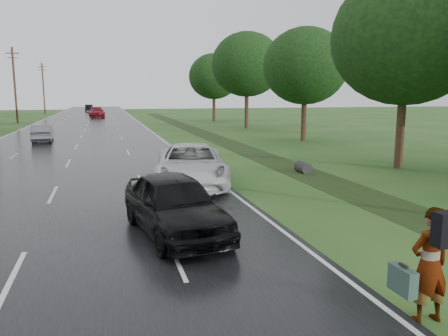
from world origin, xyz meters
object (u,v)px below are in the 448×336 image
pedestrian (429,264)px  silver_sedan (42,133)px  dark_sedan (175,204)px  white_pickup (191,165)px

pedestrian → silver_sedan: 33.94m
dark_sedan → silver_sedan: dark_sedan is taller
pedestrian → silver_sedan: (-10.00, 32.43, -0.30)m
silver_sedan → dark_sedan: bearing=100.7°
pedestrian → white_pickup: (-1.67, 12.13, -0.14)m
white_pickup → dark_sedan: 6.57m
dark_sedan → pedestrian: bearing=-69.4°
silver_sedan → white_pickup: bearing=109.0°
white_pickup → silver_sedan: 21.94m
pedestrian → silver_sedan: pedestrian is taller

